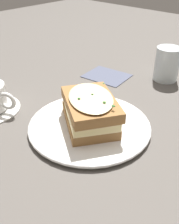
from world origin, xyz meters
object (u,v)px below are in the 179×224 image
(sandwich, at_px, (90,110))
(water_glass, at_px, (167,64))
(dinner_plate, at_px, (90,125))
(napkin, at_px, (107,76))

(sandwich, relative_size, water_glass, 1.84)
(dinner_plate, xyz_separation_m, napkin, (0.14, -0.23, -0.01))
(water_glass, bearing_deg, dinner_plate, 90.52)
(sandwich, distance_m, napkin, 0.28)
(dinner_plate, distance_m, sandwich, 0.04)
(napkin, bearing_deg, water_glass, -144.68)
(dinner_plate, bearing_deg, water_glass, -89.48)
(water_glass, height_order, napkin, water_glass)
(water_glass, relative_size, napkin, 0.77)
(water_glass, bearing_deg, napkin, 35.32)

